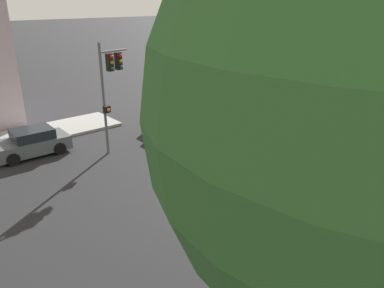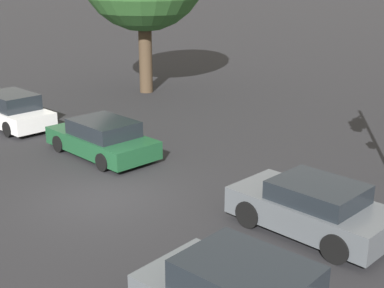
{
  "view_description": "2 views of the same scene",
  "coord_description": "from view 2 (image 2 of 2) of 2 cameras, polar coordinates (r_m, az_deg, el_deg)",
  "views": [
    {
      "loc": [
        -11.62,
        15.49,
        7.94
      ],
      "look_at": [
        0.53,
        5.17,
        1.74
      ],
      "focal_mm": 35.0,
      "sensor_mm": 36.0,
      "label": 1
    },
    {
      "loc": [
        11.77,
        -8.64,
        6.28
      ],
      "look_at": [
        1.87,
        1.78,
        1.62
      ],
      "focal_mm": 50.0,
      "sensor_mm": 36.0,
      "label": 2
    }
  ],
  "objects": [
    {
      "name": "crossing_car_0",
      "position": [
        23.8,
        -18.77,
        3.38
      ],
      "size": [
        4.5,
        1.95,
        1.44
      ],
      "rotation": [
        0.0,
        0.0,
        3.12
      ],
      "color": "silver",
      "rests_on": "ground_plane"
    },
    {
      "name": "crossing_car_2",
      "position": [
        13.73,
        12.7,
        -6.65
      ],
      "size": [
        4.1,
        2.08,
        1.36
      ],
      "rotation": [
        0.0,
        0.0,
        3.12
      ],
      "color": "#4C5156",
      "rests_on": "ground_plane"
    },
    {
      "name": "crossing_car_1",
      "position": [
        19.21,
        -9.57,
        0.59
      ],
      "size": [
        4.47,
        2.15,
        1.32
      ],
      "rotation": [
        0.0,
        0.0,
        3.1
      ],
      "color": "#194728",
      "rests_on": "ground_plane"
    },
    {
      "name": "ground_plane",
      "position": [
        15.89,
        -9.38,
        -5.56
      ],
      "size": [
        300.0,
        300.0,
        0.0
      ],
      "primitive_type": "plane",
      "color": "black"
    }
  ]
}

